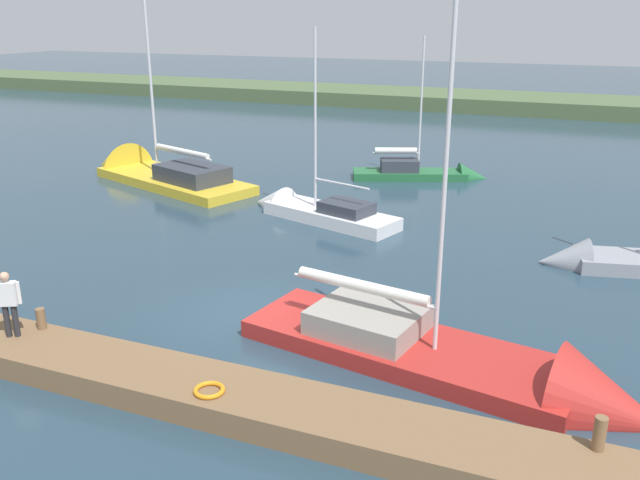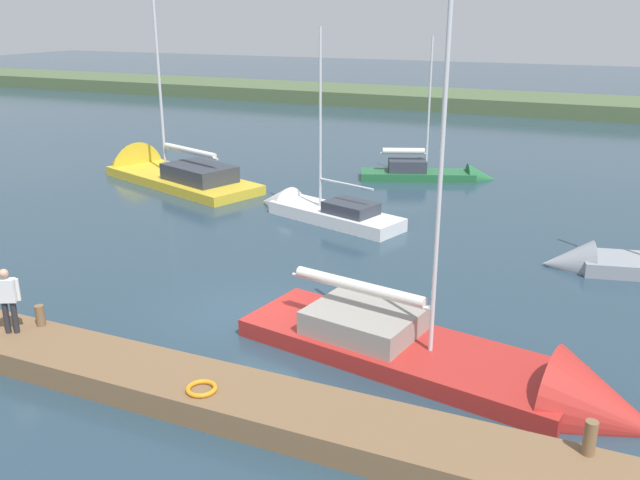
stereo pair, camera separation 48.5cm
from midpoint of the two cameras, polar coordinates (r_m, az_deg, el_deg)
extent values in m
plane|color=#263D4C|center=(19.10, -5.15, -6.22)|extent=(200.00, 200.00, 0.00)
cube|color=#4C603D|center=(61.07, 15.83, 10.54)|extent=(180.00, 8.00, 2.40)
cube|color=brown|center=(15.72, -13.05, -11.38)|extent=(25.73, 1.80, 0.57)
cylinder|color=brown|center=(18.25, -21.85, -5.94)|extent=(0.23, 0.23, 0.54)
cylinder|color=brown|center=(13.40, 22.83, -15.15)|extent=(0.23, 0.23, 0.67)
torus|color=orange|center=(14.51, -9.01, -12.29)|extent=(0.66, 0.66, 0.10)
cube|color=gold|center=(33.73, -11.18, 4.73)|extent=(9.40, 5.84, 0.77)
cone|color=gold|center=(38.00, -15.81, 5.95)|extent=(3.57, 3.76, 3.02)
cube|color=#333842|center=(32.38, -9.72, 5.62)|extent=(3.85, 3.16, 0.74)
cylinder|color=silver|center=(33.95, -13.04, 13.39)|extent=(0.13, 0.13, 9.36)
cylinder|color=silver|center=(32.73, -10.52, 7.24)|extent=(3.99, 1.51, 0.11)
cylinder|color=silver|center=(32.71, -10.53, 7.45)|extent=(3.64, 1.51, 0.25)
cube|color=white|center=(27.13, 1.80, 1.77)|extent=(6.05, 3.43, 0.80)
cone|color=white|center=(29.27, -3.25, 3.03)|extent=(2.05, 2.17, 1.77)
cube|color=#333842|center=(26.47, 3.15, 2.72)|extent=(2.26, 1.90, 0.45)
cylinder|color=silver|center=(26.76, 0.55, 10.09)|extent=(0.11, 0.11, 6.98)
cylinder|color=silver|center=(26.39, 2.73, 4.75)|extent=(2.56, 0.88, 0.08)
cone|color=gray|center=(23.83, 20.65, -2.00)|extent=(1.91, 2.04, 1.74)
cube|color=#B22823|center=(16.87, 7.71, -9.75)|extent=(8.51, 3.98, 0.82)
cone|color=#B22823|center=(15.71, 23.80, -13.66)|extent=(2.73, 2.94, 2.57)
cube|color=gray|center=(16.97, 4.61, -6.75)|extent=(2.95, 2.60, 0.60)
cylinder|color=silver|center=(14.93, 11.05, 5.23)|extent=(0.10, 0.10, 8.37)
cylinder|color=silver|center=(16.75, 4.09, -4.30)|extent=(3.95, 0.79, 0.08)
cylinder|color=silver|center=(16.71, 4.10, -3.92)|extent=(3.59, 0.91, 0.28)
cube|color=#236638|center=(34.57, 8.58, 5.12)|extent=(5.85, 3.52, 0.78)
cone|color=#236638|center=(35.05, 13.85, 4.97)|extent=(1.91, 2.00, 1.59)
cube|color=#333842|center=(34.36, 7.78, 6.26)|extent=(2.19, 1.84, 0.59)
cylinder|color=silver|center=(33.95, 9.62, 11.11)|extent=(0.10, 0.10, 6.54)
cylinder|color=silver|center=(34.22, 7.47, 7.26)|extent=(2.18, 0.91, 0.08)
cylinder|color=silver|center=(34.20, 7.48, 7.46)|extent=(2.05, 1.03, 0.31)
cylinder|color=#28282D|center=(18.11, -24.26, -5.97)|extent=(0.14, 0.14, 0.83)
cylinder|color=#28282D|center=(18.03, -23.66, -5.98)|extent=(0.14, 0.14, 0.83)
cube|color=white|center=(17.80, -24.26, -3.90)|extent=(0.50, 0.40, 0.59)
sphere|color=tan|center=(17.65, -24.45, -2.60)|extent=(0.22, 0.22, 0.22)
cylinder|color=white|center=(17.70, -23.44, -3.87)|extent=(0.09, 0.09, 0.56)
camera|label=1|loc=(0.24, -89.30, 0.24)|focal=37.90mm
camera|label=2|loc=(0.24, 90.70, -0.24)|focal=37.90mm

